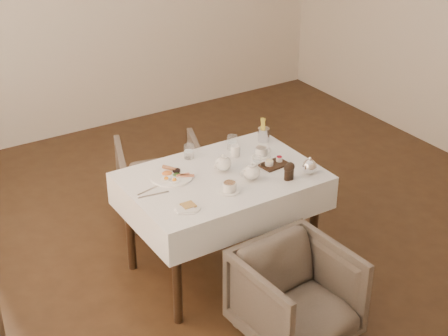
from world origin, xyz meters
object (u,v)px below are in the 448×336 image
breakfast_plate (172,176)px  armchair_near (296,296)px  table (222,190)px  teapot_centre (223,162)px  armchair_far (160,179)px

breakfast_plate → armchair_near: bearing=-77.6°
table → breakfast_plate: bearing=152.1°
table → armchair_near: (0.01, -0.83, -0.34)m
table → armchair_near: 0.90m
teapot_centre → armchair_near: bearing=-105.0°
armchair_near → teapot_centre: teapot_centre is taller
table → armchair_near: table is taller
table → breakfast_plate: breakfast_plate is taller
table → teapot_centre: bearing=50.5°
table → teapot_centre: 0.19m
armchair_far → teapot_centre: bearing=112.1°
armchair_near → armchair_far: 1.74m
armchair_near → armchair_far: (-0.02, 1.74, 0.00)m
breakfast_plate → teapot_centre: bearing=-22.0°
table → teapot_centre: (0.04, 0.05, 0.18)m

